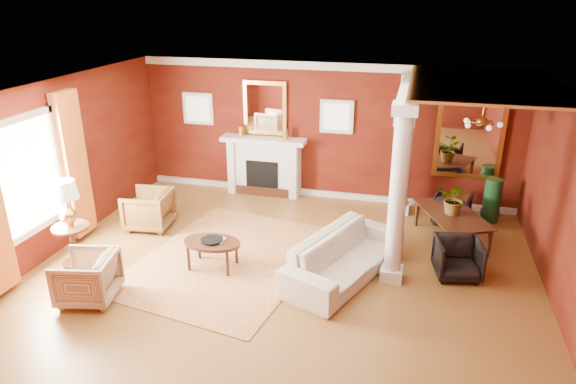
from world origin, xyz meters
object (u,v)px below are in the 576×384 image
(armchair_leopard, at_px, (149,208))
(side_table, at_px, (67,209))
(coffee_table, at_px, (212,244))
(dining_table, at_px, (454,219))
(sofa, at_px, (345,249))
(armchair_stripe, at_px, (87,276))

(armchair_leopard, relative_size, side_table, 0.56)
(armchair_leopard, relative_size, coffee_table, 0.87)
(coffee_table, height_order, side_table, side_table)
(coffee_table, height_order, dining_table, dining_table)
(sofa, bearing_deg, armchair_leopard, 100.03)
(armchair_leopard, xyz_separation_m, coffee_table, (1.75, -1.12, 0.02))
(armchair_leopard, height_order, side_table, side_table)
(armchair_stripe, relative_size, dining_table, 0.52)
(armchair_leopard, relative_size, armchair_stripe, 1.03)
(coffee_table, bearing_deg, dining_table, 27.34)
(sofa, distance_m, coffee_table, 2.14)
(coffee_table, xyz_separation_m, dining_table, (3.82, 1.98, -0.01))
(coffee_table, relative_size, dining_table, 0.62)
(sofa, height_order, armchair_stripe, sofa)
(armchair_leopard, xyz_separation_m, armchair_stripe, (0.34, -2.45, -0.01))
(sofa, xyz_separation_m, armchair_leopard, (-3.87, 0.84, -0.05))
(side_table, height_order, dining_table, side_table)
(dining_table, bearing_deg, armchair_leopard, 74.52)
(armchair_stripe, xyz_separation_m, coffee_table, (1.41, 1.33, 0.03))
(armchair_stripe, bearing_deg, side_table, -147.22)
(sofa, xyz_separation_m, dining_table, (1.70, 1.70, -0.04))
(sofa, xyz_separation_m, side_table, (-4.39, -0.73, 0.52))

